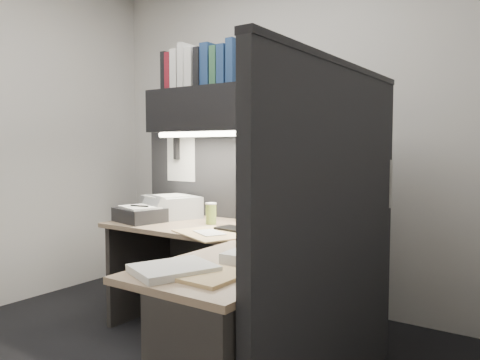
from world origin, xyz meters
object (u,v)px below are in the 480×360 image
(telephone, at_px, (313,224))
(notebook_stack, at_px, (140,215))
(monitor, at_px, (276,195))
(printer, at_px, (171,207))
(desk, at_px, (215,307))
(overhead_shelf, at_px, (249,108))
(coffee_cup, at_px, (211,214))
(keyboard, at_px, (248,231))

(telephone, bearing_deg, notebook_stack, -128.50)
(monitor, height_order, printer, monitor)
(monitor, bearing_deg, notebook_stack, 179.70)
(printer, bearing_deg, telephone, 24.07)
(desk, relative_size, telephone, 7.52)
(overhead_shelf, height_order, notebook_stack, overhead_shelf)
(desk, bearing_deg, printer, 143.38)
(printer, bearing_deg, coffee_cup, 10.87)
(coffee_cup, bearing_deg, printer, 168.89)
(desk, height_order, keyboard, keyboard)
(monitor, bearing_deg, telephone, -37.10)
(overhead_shelf, relative_size, keyboard, 3.57)
(desk, height_order, coffee_cup, coffee_cup)
(monitor, distance_m, coffee_cup, 0.45)
(overhead_shelf, bearing_deg, notebook_stack, -154.31)
(keyboard, xyz_separation_m, notebook_stack, (-0.86, -0.06, 0.04))
(desk, distance_m, monitor, 0.96)
(coffee_cup, relative_size, notebook_stack, 0.42)
(overhead_shelf, height_order, printer, overhead_shelf)
(coffee_cup, bearing_deg, notebook_stack, -157.17)
(monitor, xyz_separation_m, telephone, (0.30, -0.07, -0.16))
(coffee_cup, bearing_deg, overhead_shelf, 31.51)
(overhead_shelf, xyz_separation_m, keyboard, (0.17, -0.27, -0.76))
(desk, xyz_separation_m, telephone, (0.17, 0.75, 0.33))
(overhead_shelf, xyz_separation_m, notebook_stack, (-0.68, -0.33, -0.72))
(overhead_shelf, distance_m, keyboard, 0.82)
(keyboard, bearing_deg, monitor, 96.59)
(overhead_shelf, xyz_separation_m, monitor, (0.17, 0.06, -0.57))
(telephone, relative_size, coffee_cup, 1.70)
(notebook_stack, bearing_deg, coffee_cup, 22.83)
(desk, distance_m, overhead_shelf, 1.33)
(coffee_cup, bearing_deg, telephone, 10.51)
(keyboard, bearing_deg, overhead_shelf, 129.48)
(desk, height_order, notebook_stack, notebook_stack)
(monitor, distance_m, telephone, 0.34)
(overhead_shelf, xyz_separation_m, telephone, (0.47, -0.00, -0.73))
(coffee_cup, xyz_separation_m, printer, (-0.44, 0.09, 0.01))
(desk, xyz_separation_m, monitor, (-0.13, 0.81, 0.49))
(desk, relative_size, printer, 4.40)
(desk, distance_m, notebook_stack, 1.12)
(desk, bearing_deg, coffee_cup, 129.62)
(printer, bearing_deg, desk, -14.64)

